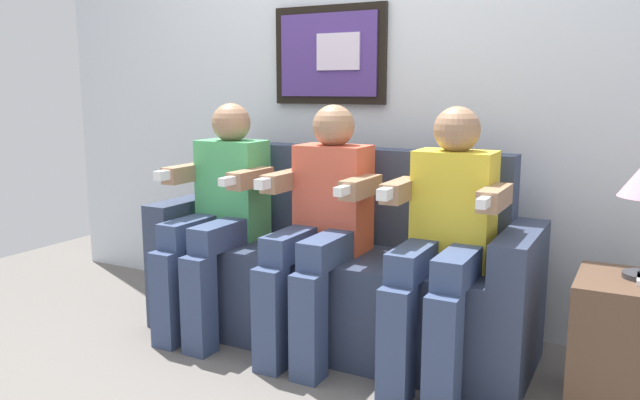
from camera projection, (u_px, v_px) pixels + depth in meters
name	position (u px, v px, depth m)	size (l,w,h in m)	color
ground_plane	(304.00, 363.00, 2.73)	(5.47, 5.47, 0.00)	#66605B
back_wall_assembly	(376.00, 64.00, 3.17)	(4.21, 0.10, 2.60)	silver
couch	(337.00, 275.00, 2.96)	(1.81, 0.58, 0.90)	#333D56
person_on_left	(218.00, 209.00, 3.02)	(0.46, 0.56, 1.11)	#4CB266
person_in_middle	(321.00, 221.00, 2.76)	(0.46, 0.56, 1.11)	#D8593F
person_on_right	(445.00, 234.00, 2.50)	(0.46, 0.56, 1.11)	yellow
side_table_right	(631.00, 346.00, 2.30)	(0.40, 0.40, 0.50)	brown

